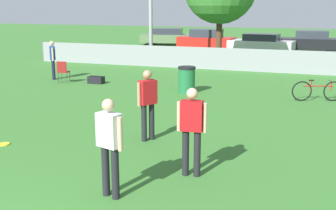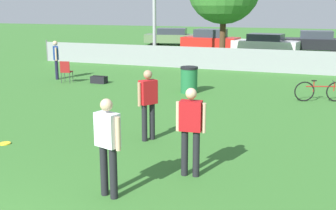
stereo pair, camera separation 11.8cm
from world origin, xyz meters
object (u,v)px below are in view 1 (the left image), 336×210
object	(u,v)px
parked_car_white	(261,43)
parked_car_dark	(311,42)
player_thrower_red	(192,126)
player_defender_red	(148,100)
bicycle_sideline	(318,91)
player_receiver_white	(109,141)
spectator_in_blue	(53,57)
trash_bin	(187,80)
folding_chair_sideline	(63,70)
parked_car_red	(206,40)
parked_car_olive	(168,37)
gear_bag_sideline	(96,80)
frisbee_disc	(4,144)

from	to	relation	value
parked_car_white	parked_car_dark	bearing A→B (deg)	34.27
player_thrower_red	player_defender_red	world-z (taller)	same
bicycle_sideline	player_receiver_white	bearing A→B (deg)	-128.16
player_receiver_white	spectator_in_blue	world-z (taller)	player_receiver_white
trash_bin	player_receiver_white	bearing A→B (deg)	-81.33
folding_chair_sideline	parked_car_red	size ratio (longest dim) A/B	0.22
spectator_in_blue	parked_car_white	size ratio (longest dim) A/B	0.37
trash_bin	parked_car_olive	world-z (taller)	parked_car_olive
player_defender_red	player_receiver_white	distance (m)	3.10
player_receiver_white	parked_car_olive	xyz separation A→B (m)	(-8.37, 26.63, -0.30)
parked_car_dark	spectator_in_blue	bearing A→B (deg)	-127.96
player_thrower_red	parked_car_olive	xyz separation A→B (m)	(-9.38, 25.31, -0.30)
parked_car_red	player_thrower_red	bearing A→B (deg)	-71.56
gear_bag_sideline	parked_car_red	size ratio (longest dim) A/B	0.16
frisbee_disc	folding_chair_sideline	distance (m)	8.01
bicycle_sideline	gear_bag_sideline	distance (m)	8.65
trash_bin	parked_car_dark	size ratio (longest dim) A/B	0.23
frisbee_disc	parked_car_olive	bearing A→B (deg)	100.83
player_defender_red	spectator_in_blue	distance (m)	9.62
player_thrower_red	bicycle_sideline	xyz separation A→B (m)	(2.21, 7.56, -0.63)
spectator_in_blue	parked_car_dark	distance (m)	18.63
gear_bag_sideline	parked_car_white	world-z (taller)	parked_car_white
trash_bin	spectator_in_blue	bearing A→B (deg)	172.39
player_defender_red	frisbee_disc	world-z (taller)	player_defender_red
player_receiver_white	trash_bin	world-z (taller)	player_receiver_white
player_thrower_red	bicycle_sideline	bearing A→B (deg)	68.46
frisbee_disc	parked_car_red	distance (m)	22.25
player_defender_red	bicycle_sideline	size ratio (longest dim) A/B	1.02
parked_car_olive	parked_car_white	bearing A→B (deg)	-33.14
frisbee_disc	bicycle_sideline	world-z (taller)	bicycle_sideline
parked_car_white	spectator_in_blue	bearing A→B (deg)	-110.87
player_defender_red	bicycle_sideline	distance (m)	6.98
bicycle_sideline	parked_car_dark	bearing A→B (deg)	73.67
parked_car_dark	folding_chair_sideline	bearing A→B (deg)	-124.64
trash_bin	parked_car_olive	distance (m)	19.22
player_thrower_red	bicycle_sideline	world-z (taller)	player_thrower_red
bicycle_sideline	gear_bag_sideline	world-z (taller)	bicycle_sideline
folding_chair_sideline	parked_car_white	world-z (taller)	parked_car_white
player_thrower_red	bicycle_sideline	distance (m)	7.90
folding_chair_sideline	parked_car_olive	distance (m)	17.74
trash_bin	parked_car_red	size ratio (longest dim) A/B	0.23
frisbee_disc	parked_car_red	bearing A→B (deg)	92.23
parked_car_olive	gear_bag_sideline	bearing A→B (deg)	-91.19
parked_car_white	parked_car_dark	distance (m)	3.60
bicycle_sideline	parked_car_olive	distance (m)	21.20
folding_chair_sideline	parked_car_dark	world-z (taller)	parked_car_dark
frisbee_disc	parked_car_red	size ratio (longest dim) A/B	0.06
parked_car_red	parked_car_dark	size ratio (longest dim) A/B	0.98
spectator_in_blue	trash_bin	size ratio (longest dim) A/B	1.72
player_defender_red	parked_car_olive	xyz separation A→B (m)	(-7.80, 23.58, -0.30)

